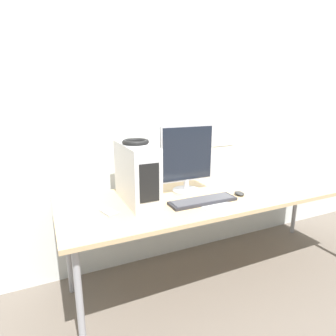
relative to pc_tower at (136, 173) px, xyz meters
name	(u,v)px	position (x,y,z in m)	size (l,w,h in m)	color
ground_plane	(252,306)	(0.69, -0.46, -0.95)	(14.00, 14.00, 0.00)	#665B51
wall_back	(194,108)	(0.69, 0.45, 0.40)	(8.00, 0.07, 2.70)	silver
desk	(225,196)	(0.69, -0.07, -0.24)	(2.47, 0.78, 0.75)	tan
pc_tower	(136,173)	(0.00, 0.00, 0.00)	(0.18, 0.49, 0.40)	silver
headphones	(135,142)	(0.00, 0.00, 0.21)	(0.18, 0.18, 0.03)	black
monitor_main	(187,158)	(0.40, 0.03, 0.06)	(0.42, 0.21, 0.50)	#B7B7BC
keyboard	(203,201)	(0.40, -0.21, -0.19)	(0.48, 0.14, 0.02)	#28282D
mouse	(239,193)	(0.72, -0.20, -0.19)	(0.06, 0.09, 0.03)	#2D2D2D
cell_phone	(109,212)	(-0.23, -0.12, -0.20)	(0.10, 0.13, 0.01)	#99999E
paper_sheet_left	(217,206)	(0.46, -0.31, -0.20)	(0.25, 0.32, 0.00)	white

